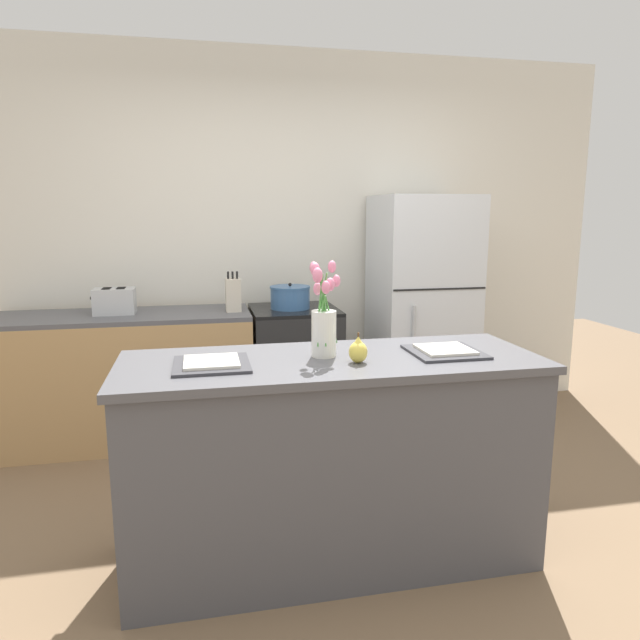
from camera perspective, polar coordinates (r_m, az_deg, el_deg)
name	(u,v)px	position (r m, az deg, el deg)	size (l,w,h in m)	color
ground_plane	(331,554)	(2.82, 1.14, -22.39)	(10.00, 10.00, 0.00)	brown
back_wall	(272,238)	(4.34, -4.84, 8.13)	(5.20, 0.08, 2.70)	silver
kitchen_island	(332,459)	(2.60, 1.18, -13.75)	(1.80, 0.66, 0.93)	#4C4C51
back_counter	(125,378)	(4.09, -18.88, -5.52)	(1.68, 0.60, 0.88)	tan
stove_range	(295,369)	(4.10, -2.54, -4.88)	(0.60, 0.61, 0.88)	black
refrigerator	(421,310)	(4.27, 10.08, 0.96)	(0.68, 0.67, 1.66)	silver
flower_vase	(324,321)	(2.44, 0.37, -0.14)	(0.13, 0.16, 0.41)	silver
pear_figurine	(358,351)	(2.36, 3.84, -3.10)	(0.08, 0.08, 0.13)	#E5CC4C
plate_setting_left	(212,363)	(2.36, -10.80, -4.28)	(0.31, 0.31, 0.02)	#333338
plate_setting_right	(445,351)	(2.58, 12.38, -3.05)	(0.31, 0.31, 0.02)	#333338
toaster	(115,301)	(4.00, -19.86, 1.79)	(0.28, 0.18, 0.17)	#B7BABC
cooking_pot	(290,297)	(3.98, -3.01, 2.28)	(0.28, 0.28, 0.18)	#386093
knife_block	(233,295)	(3.92, -8.69, 2.51)	(0.10, 0.14, 0.27)	beige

